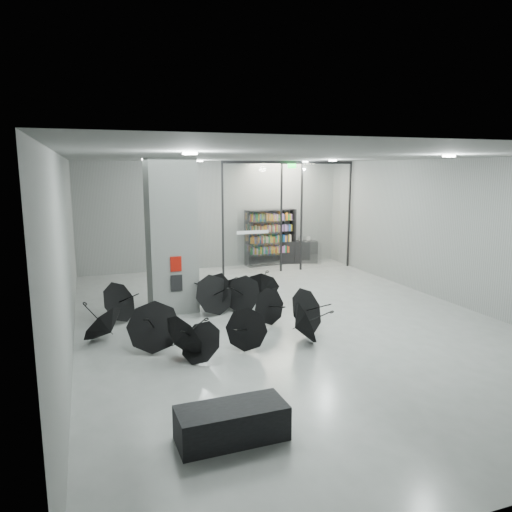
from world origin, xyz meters
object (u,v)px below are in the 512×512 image
object	(u,v)px
shop_counter	(298,252)
umbrella_cluster	(215,315)
bench	(232,423)
column	(171,235)
bookshelf	(271,237)

from	to	relation	value
shop_counter	umbrella_cluster	xyz separation A→B (m)	(-5.22, -6.68, -0.14)
bench	column	bearing A→B (deg)	85.73
bench	bookshelf	distance (m)	12.48
column	shop_counter	size ratio (longest dim) A/B	2.72
column	bench	xyz separation A→B (m)	(-0.35, -6.65, -1.75)
column	bench	world-z (taller)	column
umbrella_cluster	column	bearing A→B (deg)	109.72
bench	bookshelf	size ratio (longest dim) A/B	0.71
shop_counter	bookshelf	bearing A→B (deg)	-162.89
bookshelf	umbrella_cluster	bearing A→B (deg)	-128.78
shop_counter	column	bearing A→B (deg)	-126.08
column	umbrella_cluster	xyz separation A→B (m)	(0.67, -1.88, -1.70)
bookshelf	shop_counter	size ratio (longest dim) A/B	1.47
bookshelf	bench	bearing A→B (deg)	-121.48
shop_counter	umbrella_cluster	world-z (taller)	umbrella_cluster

